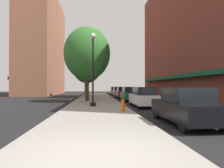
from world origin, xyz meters
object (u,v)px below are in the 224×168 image
(lamppost, at_px, (93,68))
(tree_near, at_px, (87,54))
(car_green, at_px, (130,94))
(tree_mid, at_px, (86,62))
(tree_far, at_px, (87,67))
(car_silver, at_px, (118,91))
(parking_meter_near, at_px, (112,92))
(car_white, at_px, (144,97))
(car_black, at_px, (185,106))
(fire_hydrant, at_px, (123,105))
(car_yellow, at_px, (115,91))
(car_red, at_px, (123,92))

(lamppost, bearing_deg, tree_near, 97.03)
(tree_near, xyz_separation_m, car_green, (4.96, 0.97, -4.54))
(tree_mid, xyz_separation_m, tree_far, (-0.07, 4.60, -0.21))
(tree_mid, bearing_deg, car_silver, 45.77)
(tree_near, bearing_deg, car_green, 11.02)
(parking_meter_near, bearing_deg, lamppost, -105.05)
(car_white, relative_size, car_green, 1.00)
(car_black, bearing_deg, parking_meter_near, 95.06)
(lamppost, distance_m, tree_near, 6.30)
(car_green, bearing_deg, tree_mid, 131.90)
(fire_hydrant, distance_m, car_white, 4.26)
(lamppost, xyz_separation_m, car_green, (4.24, 6.84, -2.39))
(lamppost, distance_m, car_yellow, 25.65)
(tree_near, distance_m, car_black, 14.72)
(car_red, bearing_deg, car_yellow, 90.68)
(tree_far, relative_size, car_green, 1.84)
(lamppost, bearing_deg, fire_hydrant, -60.29)
(tree_far, bearing_deg, car_black, -77.52)
(parking_meter_near, xyz_separation_m, car_white, (1.95, -8.35, -0.14))
(fire_hydrant, bearing_deg, lamppost, 119.71)
(tree_near, height_order, tree_far, tree_near)
(fire_hydrant, xyz_separation_m, car_white, (2.29, 3.58, 0.29))
(car_white, bearing_deg, fire_hydrant, -123.49)
(tree_mid, xyz_separation_m, car_silver, (5.46, 5.61, -4.54))
(car_white, distance_m, car_silver, 18.66)
(tree_mid, xyz_separation_m, car_black, (5.46, -20.43, -4.54))
(tree_mid, relative_size, car_green, 1.83)
(tree_near, bearing_deg, car_yellow, 75.58)
(car_silver, bearing_deg, lamppost, -103.42)
(parking_meter_near, relative_size, car_green, 0.30)
(tree_mid, bearing_deg, car_yellow, 65.48)
(tree_mid, relative_size, tree_far, 0.99)
(tree_near, distance_m, car_red, 9.64)
(lamppost, relative_size, car_yellow, 1.37)
(car_green, height_order, car_yellow, same)
(car_black, height_order, car_red, same)
(car_white, xyz_separation_m, car_silver, (0.00, 18.66, 0.00))
(fire_hydrant, relative_size, car_red, 0.18)
(fire_hydrant, bearing_deg, parking_meter_near, 88.38)
(parking_meter_near, xyz_separation_m, car_yellow, (1.95, 16.67, -0.14))
(fire_hydrant, bearing_deg, car_white, 57.46)
(tree_mid, height_order, tree_far, tree_far)
(car_yellow, bearing_deg, car_green, -91.38)
(lamppost, bearing_deg, parking_meter_near, 74.95)
(lamppost, bearing_deg, car_yellow, 80.44)
(lamppost, xyz_separation_m, fire_hydrant, (1.95, -3.42, -2.68))
(lamppost, relative_size, car_black, 1.37)
(lamppost, bearing_deg, tree_far, 94.17)
(car_black, xyz_separation_m, car_white, (0.00, 7.38, 0.00))
(parking_meter_near, relative_size, car_red, 0.30)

